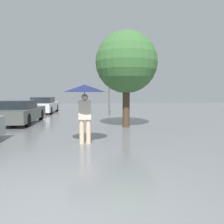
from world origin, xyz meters
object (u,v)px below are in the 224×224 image
at_px(tree, 126,63).
at_px(parked_car_middle, 19,112).
at_px(pedestrian, 85,94).
at_px(parked_car_farthest, 44,105).
at_px(street_lamp, 109,71).

bearing_deg(tree, parked_car_middle, 160.44).
relative_size(pedestrian, parked_car_farthest, 0.40).
distance_m(parked_car_farthest, tree, 9.75).
bearing_deg(street_lamp, pedestrian, -99.24).
distance_m(tree, street_lamp, 5.58).
bearing_deg(pedestrian, parked_car_farthest, 108.07).
relative_size(pedestrian, street_lamp, 0.37).
relative_size(parked_car_middle, street_lamp, 0.90).
xyz_separation_m(pedestrian, street_lamp, (1.42, 8.70, 1.51)).
xyz_separation_m(tree, street_lamp, (-0.34, 5.57, 0.14)).
distance_m(pedestrian, street_lamp, 8.94).
height_order(tree, street_lamp, street_lamp).
bearing_deg(tree, street_lamp, 93.45).
distance_m(parked_car_middle, parked_car_farthest, 5.94).
relative_size(parked_car_farthest, tree, 1.06).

